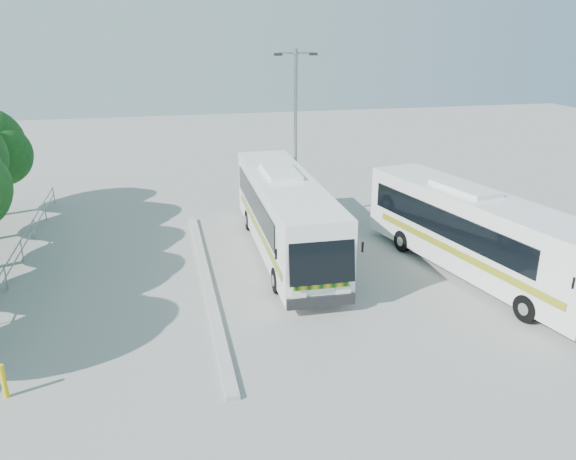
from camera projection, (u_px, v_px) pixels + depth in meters
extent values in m
plane|color=gray|center=(271.00, 298.00, 21.50)|extent=(100.00, 100.00, 0.00)
cube|color=#B2B2AD|center=(206.00, 280.00, 22.82)|extent=(0.40, 16.00, 0.15)
cylinder|color=gray|center=(10.00, 258.00, 22.71)|extent=(0.06, 22.00, 0.06)
cylinder|color=gray|center=(11.00, 267.00, 22.85)|extent=(0.06, 22.00, 0.06)
cylinder|color=gray|center=(51.00, 200.00, 32.04)|extent=(0.06, 0.06, 1.00)
sphere|color=#163D10|center=(0.00, 155.00, 29.52)|extent=(3.28, 3.28, 3.28)
cube|color=white|center=(285.00, 213.00, 25.21)|extent=(2.76, 12.33, 3.12)
cube|color=black|center=(322.00, 256.00, 19.39)|extent=(2.36, 0.51, 1.99)
cube|color=black|center=(254.00, 203.00, 25.39)|extent=(0.21, 9.83, 1.13)
cube|color=black|center=(310.00, 199.00, 25.90)|extent=(0.21, 9.83, 1.13)
cube|color=#0B4D0B|center=(258.00, 229.00, 24.86)|extent=(0.21, 10.65, 0.29)
cylinder|color=black|center=(277.00, 280.00, 21.78)|extent=(0.32, 1.03, 1.02)
cylinder|color=black|center=(334.00, 275.00, 22.24)|extent=(0.32, 1.03, 1.02)
cylinder|color=black|center=(249.00, 220.00, 28.66)|extent=(0.32, 1.03, 1.02)
cylinder|color=black|center=(293.00, 217.00, 29.12)|extent=(0.32, 1.03, 1.02)
cube|color=white|center=(477.00, 232.00, 22.92)|extent=(4.86, 12.27, 3.05)
cube|color=black|center=(444.00, 223.00, 22.81)|extent=(1.98, 9.42, 1.10)
cube|color=black|center=(492.00, 215.00, 23.81)|extent=(1.98, 9.42, 1.10)
cube|color=#0D5F19|center=(456.00, 253.00, 22.36)|extent=(2.12, 10.20, 0.28)
cylinder|color=black|center=(527.00, 308.00, 19.60)|extent=(0.49, 1.04, 1.00)
cylinder|color=black|center=(572.00, 296.00, 20.49)|extent=(0.49, 1.04, 1.00)
cylinder|color=black|center=(403.00, 241.00, 25.85)|extent=(0.49, 1.04, 1.00)
cylinder|color=black|center=(442.00, 234.00, 26.74)|extent=(0.49, 1.04, 1.00)
cylinder|color=gray|center=(295.00, 139.00, 28.59)|extent=(0.18, 0.18, 8.84)
cylinder|color=gray|center=(296.00, 53.00, 27.17)|extent=(1.77, 0.09, 0.09)
cube|color=black|center=(278.00, 54.00, 27.00)|extent=(0.39, 0.20, 0.13)
cube|color=black|center=(313.00, 54.00, 27.38)|extent=(0.39, 0.20, 0.13)
cylinder|color=yellow|center=(4.00, 381.00, 15.51)|extent=(0.18, 0.18, 1.04)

